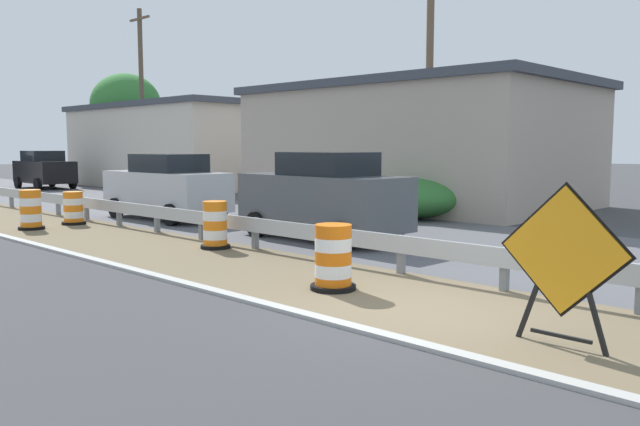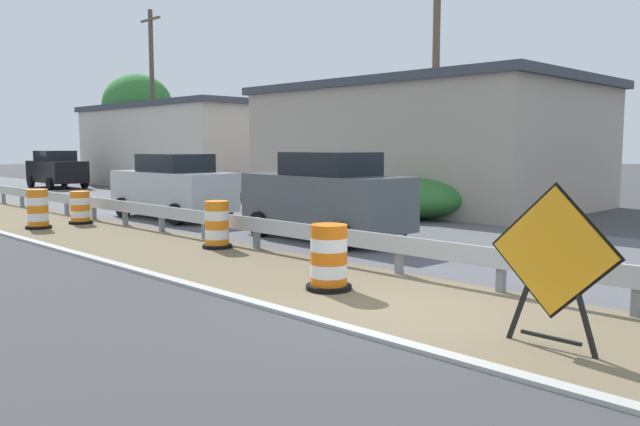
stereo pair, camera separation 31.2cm
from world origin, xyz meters
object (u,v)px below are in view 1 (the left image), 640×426
Objects in this scene: traffic_barrel_close at (215,227)px; car_lead_far_lane at (323,196)px; utility_pole_near at (429,84)px; traffic_barrel_mid at (31,212)px; car_trailing_near_lane at (44,170)px; traffic_barrel_nearest at (333,260)px; warning_sign_diamond at (563,257)px; utility_pole_mid at (142,97)px; traffic_barrel_far at (73,210)px; car_lead_near_lane at (166,187)px.

car_lead_far_lane is at bearing -16.79° from traffic_barrel_close.
utility_pole_near reaches higher than car_lead_far_lane.
traffic_barrel_mid is 18.66m from car_trailing_near_lane.
warning_sign_diamond is at bearing -94.97° from traffic_barrel_nearest.
traffic_barrel_close is 6.53m from traffic_barrel_mid.
warning_sign_diamond is 0.42× the size of car_lead_far_lane.
utility_pole_mid is (3.20, -4.89, 3.81)m from car_trailing_near_lane.
traffic_barrel_nearest is 0.99× the size of traffic_barrel_close.
warning_sign_diamond is 29.41m from utility_pole_mid.
car_lead_far_lane is (3.88, 3.92, 0.60)m from traffic_barrel_nearest.
traffic_barrel_far is 0.12× the size of utility_pole_near.
warning_sign_diamond is 1.81× the size of traffic_barrel_nearest.
car_trailing_near_lane is at bearing 75.59° from traffic_barrel_close.
warning_sign_diamond is at bearing 163.25° from car_lead_near_lane.
utility_pole_mid reaches higher than traffic_barrel_nearest.
utility_pole_near is (9.95, 4.99, 3.82)m from traffic_barrel_nearest.
traffic_barrel_mid is at bearing 32.63° from car_lead_far_lane.
car_trailing_near_lane is 24.44m from car_lead_far_lane.
traffic_barrel_nearest is 0.23× the size of car_lead_far_lane.
traffic_barrel_nearest is at bearing 159.59° from car_lead_near_lane.
car_lead_near_lane reaches higher than warning_sign_diamond.
traffic_barrel_mid is 0.13× the size of utility_pole_near.
car_trailing_near_lane is 0.92× the size of car_lead_far_lane.
traffic_barrel_mid is 8.32m from car_lead_far_lane.
traffic_barrel_close is 9.54m from utility_pole_near.
traffic_barrel_nearest is at bearing -13.37° from car_trailing_near_lane.
traffic_barrel_nearest is 0.25× the size of car_trailing_near_lane.
traffic_barrel_close is at bearing -76.29° from traffic_barrel_mid.
utility_pole_near is at bearing 1.72° from traffic_barrel_close.
utility_pole_mid is at bearing 34.23° from car_trailing_near_lane.
utility_pole_near is at bearing -30.56° from traffic_barrel_mid.
car_trailing_near_lane is at bearing 69.68° from traffic_barrel_far.
traffic_barrel_close is 6.29m from car_lead_near_lane.
traffic_barrel_mid is at bearing 80.59° from car_lead_near_lane.
utility_pole_mid reaches higher than car_trailing_near_lane.
traffic_barrel_nearest is at bearing -153.36° from utility_pole_near.
warning_sign_diamond is 1.73× the size of traffic_barrel_mid.
utility_pole_near is at bearing -132.41° from car_lead_near_lane.
car_lead_near_lane is at bearing -118.00° from utility_pole_mid.
utility_pole_mid is (10.76, 12.17, 4.34)m from traffic_barrel_mid.
warning_sign_diamond is at bearing -89.97° from traffic_barrel_mid.
utility_pole_near is 0.88× the size of utility_pole_mid.
warning_sign_diamond is 0.41× the size of car_lead_near_lane.
car_lead_far_lane is at bearing -6.82° from car_trailing_near_lane.
traffic_barrel_close is at bearing 75.74° from traffic_barrel_nearest.
car_lead_near_lane is at bearing -17.53° from traffic_barrel_far.
car_lead_far_lane reaches higher than warning_sign_diamond.
utility_pole_near is (10.29, 8.86, 3.25)m from warning_sign_diamond.
utility_pole_mid reaches higher than traffic_barrel_far.
traffic_barrel_nearest is at bearing -95.01° from traffic_barrel_far.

